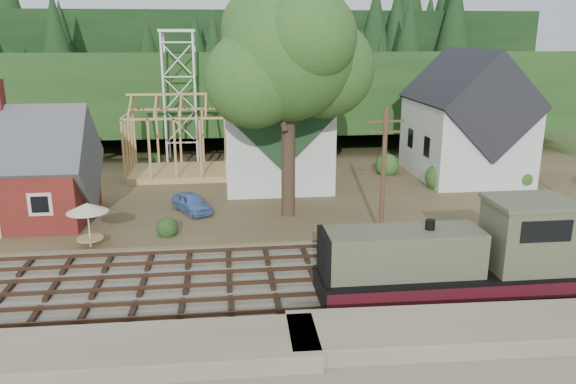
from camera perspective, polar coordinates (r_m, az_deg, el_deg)
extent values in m
plane|color=#384C1E|center=(28.24, -1.68, -9.25)|extent=(140.00, 140.00, 0.00)
cube|color=#726B5B|center=(28.21, -1.68, -9.10)|extent=(64.00, 11.00, 0.16)
cube|color=brown|center=(45.14, -3.68, 0.53)|extent=(64.00, 26.00, 0.30)
cube|color=#1E3F19|center=(68.60, -4.77, 5.59)|extent=(70.00, 28.96, 12.74)
cube|color=black|center=(84.40, -5.16, 7.46)|extent=(80.00, 20.00, 12.00)
cube|color=#5F1D15|center=(40.25, -26.54, 0.03)|extent=(10.00, 7.00, 3.80)
cube|color=#4C4C51|center=(39.84, -26.87, 2.66)|extent=(10.80, 7.41, 7.41)
cube|color=silver|center=(46.48, -1.42, 5.23)|extent=(8.00, 12.00, 6.40)
cube|color=#1B3B21|center=(46.02, -1.45, 9.15)|extent=(8.40, 12.96, 8.40)
cube|color=silver|center=(39.88, -0.66, 11.05)|extent=(2.40, 2.40, 4.00)
cone|color=#1B3B21|center=(39.75, -0.68, 15.80)|extent=(5.37, 5.37, 2.60)
cube|color=silver|center=(49.60, 17.51, 5.17)|extent=(8.00, 10.00, 6.40)
cube|color=black|center=(49.16, 17.82, 8.84)|extent=(8.40, 10.80, 8.40)
cube|color=tan|center=(49.02, -10.97, 1.97)|extent=(8.00, 6.00, 0.50)
cube|color=tan|center=(47.92, -11.39, 9.72)|extent=(8.00, 0.18, 0.18)
cube|color=silver|center=(52.69, -12.49, 9.18)|extent=(0.18, 0.18, 12.00)
cube|color=silver|center=(52.49, -9.41, 9.31)|extent=(0.18, 0.18, 12.00)
cube|color=silver|center=(55.47, -12.21, 9.50)|extent=(0.18, 0.18, 12.00)
cube|color=silver|center=(55.27, -9.28, 9.62)|extent=(0.18, 0.18, 12.00)
cube|color=silver|center=(53.68, -11.18, 15.79)|extent=(3.20, 3.20, 0.25)
cylinder|color=#38281E|center=(36.57, 0.02, 3.66)|extent=(0.90, 0.90, 8.00)
sphere|color=#2B5620|center=(35.79, 0.02, 13.90)|extent=(8.40, 8.40, 8.40)
sphere|color=#2B5620|center=(37.19, 3.76, 12.39)|extent=(6.40, 6.40, 6.40)
sphere|color=#2B5620|center=(34.89, -3.49, 11.36)|extent=(6.00, 6.00, 6.00)
cylinder|color=#4C331E|center=(33.02, 9.65, 1.60)|extent=(0.28, 0.28, 8.00)
cube|color=#4C331E|center=(32.41, 9.91, 7.09)|extent=(2.20, 0.12, 0.12)
cube|color=#4C331E|center=(32.50, 9.86, 6.05)|extent=(1.80, 0.12, 0.12)
cube|color=black|center=(27.19, 15.69, -10.13)|extent=(11.62, 2.42, 0.34)
cube|color=black|center=(26.90, 15.80, -8.76)|extent=(11.62, 2.81, 1.07)
cube|color=#53543D|center=(25.58, 11.61, -5.99)|extent=(6.97, 2.23, 2.03)
cube|color=#53543D|center=(27.73, 23.19, -4.09)|extent=(3.49, 2.71, 3.10)
cube|color=#53543D|center=(27.27, 23.55, -0.92)|extent=(3.68, 2.91, 0.19)
cube|color=black|center=(26.41, 24.79, -3.67)|extent=(2.32, 0.06, 0.97)
cube|color=#3F0D15|center=(25.71, 17.00, -10.02)|extent=(11.62, 0.04, 0.68)
cube|color=#3F0D15|center=(28.10, 14.71, -7.60)|extent=(11.62, 0.04, 0.68)
cylinder|color=black|center=(25.58, 14.23, -3.50)|extent=(0.43, 0.43, 0.68)
imported|color=#6082CD|center=(38.55, -9.77, -1.07)|extent=(3.22, 4.12, 1.31)
cylinder|color=silver|center=(33.63, -19.56, -3.37)|extent=(0.10, 0.10, 2.30)
cylinder|color=tan|center=(33.85, -19.46, -4.46)|extent=(1.47, 1.47, 0.08)
cone|color=beige|center=(33.29, -19.74, -1.50)|extent=(2.30, 2.30, 0.52)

